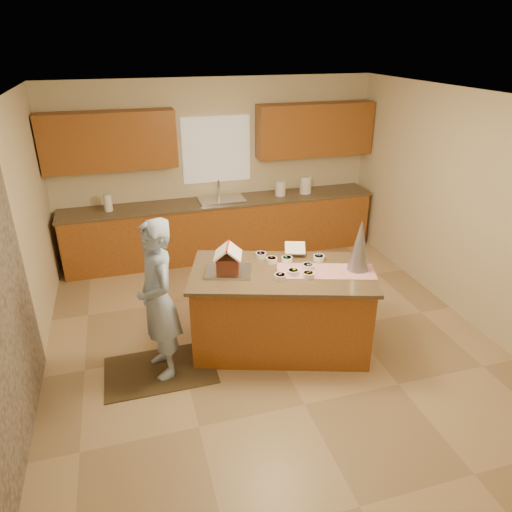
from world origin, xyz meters
name	(u,v)px	position (x,y,z in m)	size (l,w,h in m)	color
floor	(269,339)	(0.00, 0.00, 0.00)	(5.50, 5.50, 0.00)	tan
ceiling	(272,99)	(0.00, 0.00, 2.70)	(5.50, 5.50, 0.00)	silver
wall_back	(217,168)	(0.00, 2.75, 1.35)	(5.50, 5.50, 0.00)	beige
wall_front	(424,416)	(0.00, -2.75, 1.35)	(5.50, 5.50, 0.00)	beige
wall_left	(12,262)	(-2.50, 0.00, 1.35)	(5.50, 5.50, 0.00)	beige
wall_right	(470,210)	(2.50, 0.00, 1.35)	(5.50, 5.50, 0.00)	beige
stone_accent	(1,315)	(-2.48, -0.80, 1.25)	(2.50, 2.50, 0.00)	gray
window_curtain	(216,150)	(0.00, 2.72, 1.65)	(1.05, 0.03, 1.00)	white
back_counter_base	(223,229)	(0.00, 2.45, 0.44)	(4.80, 0.60, 0.88)	#A15521
back_counter_top	(222,202)	(0.00, 2.45, 0.90)	(4.85, 0.63, 0.04)	brown
upper_cabinet_left	(109,141)	(-1.55, 2.57, 1.90)	(1.85, 0.35, 0.80)	#94461F
upper_cabinet_right	(315,130)	(1.55, 2.57, 1.90)	(1.85, 0.35, 0.80)	#94461F
sink	(222,202)	(0.00, 2.45, 0.89)	(0.70, 0.45, 0.12)	silver
faucet	(219,189)	(0.00, 2.63, 1.06)	(0.03, 0.03, 0.28)	silver
island_base	(281,311)	(0.09, -0.15, 0.46)	(1.87, 0.93, 0.91)	#A15521
island_top	(282,273)	(0.09, -0.15, 0.93)	(1.95, 1.02, 0.04)	brown
table_runner	(326,271)	(0.53, -0.29, 0.96)	(1.04, 0.37, 0.01)	#A10B21
baking_tray	(228,271)	(-0.47, -0.02, 0.97)	(0.48, 0.35, 0.03)	silver
cookbook	(295,248)	(0.36, 0.18, 1.05)	(0.23, 0.02, 0.19)	white
tinsel_tree	(360,245)	(0.88, -0.34, 1.24)	(0.23, 0.23, 0.57)	#B0B0BC
rug	(160,370)	(-1.29, -0.23, 0.01)	(1.15, 0.75, 0.01)	black
boy	(158,300)	(-1.24, -0.23, 0.86)	(0.62, 0.41, 1.70)	#92A9CF
canister_a	(280,188)	(0.96, 2.45, 1.03)	(0.17, 0.17, 0.23)	white
canister_b	(306,185)	(1.39, 2.45, 1.06)	(0.19, 0.19, 0.27)	white
canister_c	(307,187)	(1.41, 2.45, 1.02)	(0.15, 0.15, 0.21)	white
paper_towel	(108,203)	(-1.68, 2.45, 1.05)	(0.11, 0.11, 0.25)	white
gingerbread_house	(228,261)	(-0.47, -0.02, 1.09)	(0.36, 0.36, 0.29)	brown
candy_bowls	(291,265)	(0.21, -0.10, 0.98)	(0.73, 0.73, 0.06)	white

